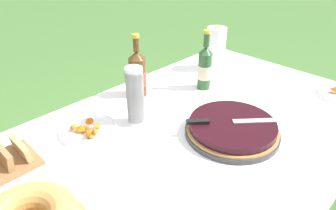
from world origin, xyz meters
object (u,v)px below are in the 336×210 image
Objects in this scene: cider_bottle_amber at (138,74)px; cider_bottle_green at (205,67)px; serving_knife at (226,121)px; paper_towel_roll at (216,49)px; cup_stack at (135,96)px; snack_plate_left at (88,129)px; berry_tart at (232,128)px.

cider_bottle_green is at bearing -32.93° from cider_bottle_amber.
serving_knife is 0.67m from paper_towel_roll.
serving_knife is 0.51m from cider_bottle_amber.
cup_stack reaches higher than snack_plate_left.
snack_plate_left is at bearing -164.74° from cider_bottle_amber.
cider_bottle_amber is at bearing 134.39° from serving_knife.
cider_bottle_green reaches higher than snack_plate_left.
paper_towel_roll is (0.51, 0.43, 0.06)m from serving_knife.
paper_towel_roll is (0.70, 0.12, -0.00)m from cup_stack.
cider_bottle_amber is (-0.02, 0.50, 0.05)m from serving_knife.
cider_bottle_green is (0.46, 0.00, -0.01)m from cup_stack.
serving_knife is 0.56m from snack_plate_left.
snack_plate_left is (-0.39, 0.43, -0.02)m from berry_tart.
berry_tart is 1.54× the size of paper_towel_roll.
cider_bottle_green is (0.27, 0.32, 0.05)m from serving_knife.
cider_bottle_amber reaches higher than serving_knife.
berry_tart is 0.41m from cup_stack.
berry_tart is at bearing -137.10° from paper_towel_roll.
serving_knife is 1.16× the size of cup_stack.
berry_tart is 1.24× the size of cider_bottle_green.
cider_bottle_amber is (-0.29, 0.18, -0.00)m from cider_bottle_green.
cup_stack is at bearing -170.64° from paper_towel_roll.
berry_tart is 1.59× the size of snack_plate_left.
cider_bottle_amber is (-0.04, 0.52, 0.09)m from berry_tart.
berry_tart is 0.05m from serving_knife.
snack_plate_left is 0.89m from paper_towel_roll.
berry_tart is at bearing -125.84° from cider_bottle_green.
paper_towel_roll is (0.49, 0.45, 0.09)m from berry_tart.
cider_bottle_green is 0.27m from paper_towel_roll.
paper_towel_roll is at bearing 25.21° from cider_bottle_green.
cider_bottle_green is at bearing -7.83° from snack_plate_left.
serving_knife is 0.38m from cup_stack.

